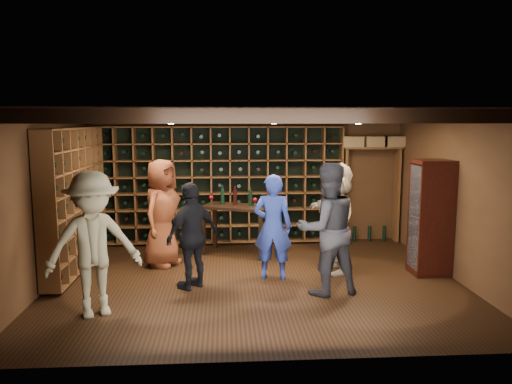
{
  "coord_description": "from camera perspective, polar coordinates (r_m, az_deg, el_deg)",
  "views": [
    {
      "loc": [
        -0.46,
        -7.16,
        2.38
      ],
      "look_at": [
        0.01,
        0.2,
        1.31
      ],
      "focal_mm": 35.0,
      "sensor_mm": 36.0,
      "label": 1
    }
  ],
  "objects": [
    {
      "name": "room_shell",
      "position": [
        7.22,
        -0.03,
        8.55
      ],
      "size": [
        6.0,
        6.0,
        6.0
      ],
      "color": "#50321B",
      "rests_on": "ground"
    },
    {
      "name": "guest_khaki",
      "position": [
        6.37,
        -18.1,
        -5.73
      ],
      "size": [
        1.31,
        1.06,
        1.77
      ],
      "primitive_type": "imported",
      "rotation": [
        0.0,
        0.0,
        0.41
      ],
      "color": "#7C7556",
      "rests_on": "ground"
    },
    {
      "name": "ground",
      "position": [
        7.55,
        -0.01,
        -10.13
      ],
      "size": [
        6.0,
        6.0,
        0.0
      ],
      "primitive_type": "plane",
      "color": "black",
      "rests_on": "ground"
    },
    {
      "name": "wine_rack_left",
      "position": [
        8.42,
        -20.0,
        -0.67
      ],
      "size": [
        0.3,
        2.65,
        2.2
      ],
      "color": "brown",
      "rests_on": "ground"
    },
    {
      "name": "crate_shelf",
      "position": [
        9.93,
        13.13,
        3.33
      ],
      "size": [
        1.2,
        0.32,
        2.07
      ],
      "color": "brown",
      "rests_on": "ground"
    },
    {
      "name": "man_blue_shirt",
      "position": [
        7.49,
        1.94,
        -4.0
      ],
      "size": [
        0.64,
        0.48,
        1.59
      ],
      "primitive_type": "imported",
      "rotation": [
        0.0,
        0.0,
        2.96
      ],
      "color": "navy",
      "rests_on": "ground"
    },
    {
      "name": "guest_woman_black",
      "position": [
        7.12,
        -7.28,
        -4.98
      ],
      "size": [
        0.89,
        0.89,
        1.52
      ],
      "primitive_type": "imported",
      "rotation": [
        0.0,
        0.0,
        3.92
      ],
      "color": "black",
      "rests_on": "ground"
    },
    {
      "name": "display_cabinet",
      "position": [
        8.16,
        19.32,
        -3.01
      ],
      "size": [
        0.55,
        0.5,
        1.75
      ],
      "color": "black",
      "rests_on": "ground"
    },
    {
      "name": "tasting_table",
      "position": [
        8.84,
        -2.25,
        -2.22
      ],
      "size": [
        1.31,
        1.0,
        1.16
      ],
      "rotation": [
        0.0,
        0.0,
        -0.41
      ],
      "color": "black",
      "rests_on": "ground"
    },
    {
      "name": "wine_rack_back",
      "position": [
        9.57,
        -4.05,
        0.82
      ],
      "size": [
        4.65,
        0.3,
        2.2
      ],
      "color": "brown",
      "rests_on": "ground"
    },
    {
      "name": "man_grey_suit",
      "position": [
        6.88,
        8.12,
        -4.21
      ],
      "size": [
        1.01,
        0.87,
        1.81
      ],
      "primitive_type": "imported",
      "rotation": [
        0.0,
        0.0,
        3.37
      ],
      "color": "black",
      "rests_on": "ground"
    },
    {
      "name": "guest_beige",
      "position": [
        7.94,
        9.2,
        -2.89
      ],
      "size": [
        0.62,
        1.63,
        1.73
      ],
      "primitive_type": "imported",
      "rotation": [
        0.0,
        0.0,
        4.78
      ],
      "color": "tan",
      "rests_on": "ground"
    },
    {
      "name": "guest_red_floral",
      "position": [
        8.28,
        -10.68,
        -2.36
      ],
      "size": [
        0.88,
        1.02,
        1.76
      ],
      "primitive_type": "imported",
      "rotation": [
        0.0,
        0.0,
        1.11
      ],
      "color": "maroon",
      "rests_on": "ground"
    }
  ]
}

